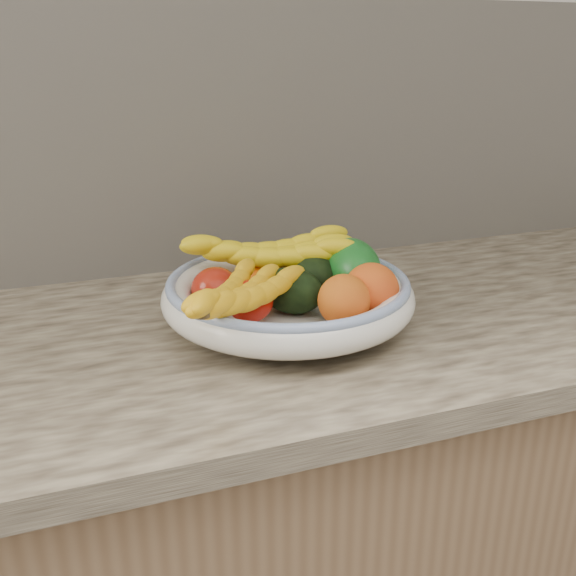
{
  "coord_description": "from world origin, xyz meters",
  "views": [
    {
      "loc": [
        -0.31,
        0.79,
        1.3
      ],
      "look_at": [
        0.0,
        1.66,
        0.96
      ],
      "focal_mm": 40.0,
      "sensor_mm": 36.0,
      "label": 1
    }
  ],
  "objects_px": {
    "fruit_bowl": "(288,295)",
    "banana_bunch_back": "(268,257)",
    "green_mango": "(351,268)",
    "banana_bunch_front": "(238,300)"
  },
  "relations": [
    {
      "from": "fruit_bowl",
      "to": "banana_bunch_back",
      "type": "height_order",
      "value": "banana_bunch_back"
    },
    {
      "from": "fruit_bowl",
      "to": "green_mango",
      "type": "height_order",
      "value": "green_mango"
    },
    {
      "from": "banana_bunch_front",
      "to": "green_mango",
      "type": "bearing_deg",
      "value": -23.22
    },
    {
      "from": "fruit_bowl",
      "to": "banana_bunch_front",
      "type": "relative_size",
      "value": 1.47
    },
    {
      "from": "green_mango",
      "to": "banana_bunch_back",
      "type": "bearing_deg",
      "value": 153.97
    },
    {
      "from": "green_mango",
      "to": "banana_bunch_back",
      "type": "distance_m",
      "value": 0.14
    },
    {
      "from": "fruit_bowl",
      "to": "green_mango",
      "type": "relative_size",
      "value": 2.93
    },
    {
      "from": "banana_bunch_back",
      "to": "banana_bunch_front",
      "type": "relative_size",
      "value": 1.12
    },
    {
      "from": "fruit_bowl",
      "to": "banana_bunch_front",
      "type": "distance_m",
      "value": 0.13
    },
    {
      "from": "fruit_bowl",
      "to": "green_mango",
      "type": "distance_m",
      "value": 0.12
    }
  ]
}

